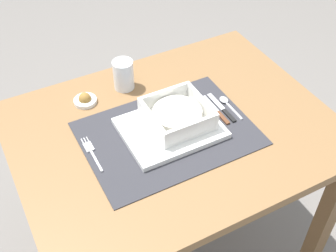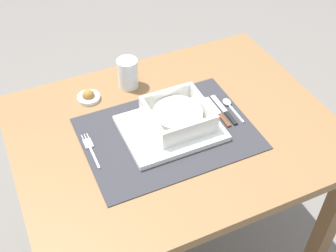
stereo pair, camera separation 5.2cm
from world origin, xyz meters
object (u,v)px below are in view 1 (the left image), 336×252
porridge_bowl (177,115)px  condiment_saucer (85,100)px  spoon (226,102)px  drinking_glass (124,76)px  bread_knife (217,111)px  fork (91,151)px  dining_table (174,155)px  butter_knife (223,109)px

porridge_bowl → condiment_saucer: bearing=131.6°
spoon → condiment_saucer: size_ratio=1.60×
condiment_saucer → drinking_glass: bearing=5.8°
porridge_bowl → bread_knife: size_ratio=1.20×
fork → drinking_glass: 0.29m
drinking_glass → condiment_saucer: bearing=-174.2°
drinking_glass → dining_table: bearing=-77.8°
dining_table → drinking_glass: size_ratio=9.45×
butter_knife → fork: bearing=176.2°
spoon → fork: bearing=-179.1°
butter_knife → drinking_glass: 0.32m
spoon → dining_table: bearing=-174.1°
bread_knife → spoon: bearing=28.9°
porridge_bowl → condiment_saucer: 0.30m
dining_table → porridge_bowl: size_ratio=5.42×
fork → condiment_saucer: 0.21m
porridge_bowl → drinking_glass: bearing=104.5°
porridge_bowl → butter_knife: 0.16m
bread_knife → butter_knife: bearing=2.9°
dining_table → condiment_saucer: 0.32m
fork → spoon: spoon is taller
dining_table → butter_knife: butter_knife is taller
butter_knife → condiment_saucer: (-0.35, 0.23, 0.00)m
porridge_bowl → fork: (-0.25, 0.02, -0.04)m
butter_knife → drinking_glass: drinking_glass is taller
spoon → condiment_saucer: condiment_saucer is taller
dining_table → fork: 0.27m
butter_knife → bread_knife: 0.02m
dining_table → bread_knife: bread_knife is taller
dining_table → drinking_glass: drinking_glass is taller
dining_table → bread_knife: (0.14, -0.01, 0.12)m
butter_knife → bread_knife: bearing=179.0°
condiment_saucer → dining_table: bearing=-50.0°
spoon → drinking_glass: drinking_glass is taller
drinking_glass → condiment_saucer: 0.14m
drinking_glass → condiment_saucer: size_ratio=1.38×
spoon → butter_knife: spoon is taller
fork → condiment_saucer: bearing=76.1°
porridge_bowl → drinking_glass: size_ratio=1.74×
bread_knife → condiment_saucer: condiment_saucer is taller
porridge_bowl → condiment_saucer: porridge_bowl is taller
bread_knife → condiment_saucer: (-0.33, 0.23, 0.00)m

